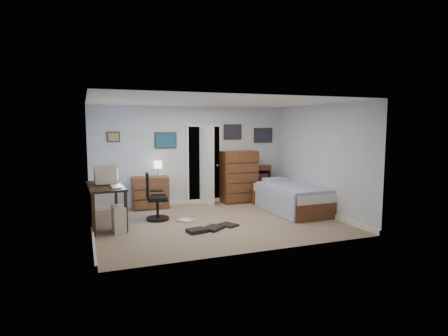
{
  "coord_description": "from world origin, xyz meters",
  "views": [
    {
      "loc": [
        -2.59,
        -7.25,
        2.03
      ],
      "look_at": [
        0.27,
        0.3,
        1.1
      ],
      "focal_mm": 30.0,
      "sensor_mm": 36.0,
      "label": 1
    }
  ],
  "objects_px": {
    "office_chair": "(155,202)",
    "tall_dresser": "(239,177)",
    "computer_desk": "(100,195)",
    "bed": "(291,198)",
    "low_dresser": "(150,193)"
  },
  "relations": [
    {
      "from": "office_chair",
      "to": "tall_dresser",
      "type": "distance_m",
      "value": 2.69
    },
    {
      "from": "office_chair",
      "to": "bed",
      "type": "distance_m",
      "value": 3.19
    },
    {
      "from": "tall_dresser",
      "to": "bed",
      "type": "xyz_separation_m",
      "value": [
        0.75,
        -1.42,
        -0.35
      ]
    },
    {
      "from": "computer_desk",
      "to": "low_dresser",
      "type": "relative_size",
      "value": 1.68
    },
    {
      "from": "computer_desk",
      "to": "office_chair",
      "type": "distance_m",
      "value": 1.14
    },
    {
      "from": "office_chair",
      "to": "bed",
      "type": "bearing_deg",
      "value": 1.85
    },
    {
      "from": "office_chair",
      "to": "low_dresser",
      "type": "height_order",
      "value": "office_chair"
    },
    {
      "from": "office_chair",
      "to": "tall_dresser",
      "type": "relative_size",
      "value": 0.75
    },
    {
      "from": "computer_desk",
      "to": "low_dresser",
      "type": "xyz_separation_m",
      "value": [
        1.2,
        1.28,
        -0.25
      ]
    },
    {
      "from": "computer_desk",
      "to": "bed",
      "type": "distance_m",
      "value": 4.3
    },
    {
      "from": "tall_dresser",
      "to": "office_chair",
      "type": "bearing_deg",
      "value": -155.44
    },
    {
      "from": "computer_desk",
      "to": "bed",
      "type": "bearing_deg",
      "value": -5.16
    },
    {
      "from": "computer_desk",
      "to": "low_dresser",
      "type": "bearing_deg",
      "value": 43.82
    },
    {
      "from": "computer_desk",
      "to": "bed",
      "type": "height_order",
      "value": "computer_desk"
    },
    {
      "from": "low_dresser",
      "to": "tall_dresser",
      "type": "relative_size",
      "value": 0.65
    }
  ]
}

